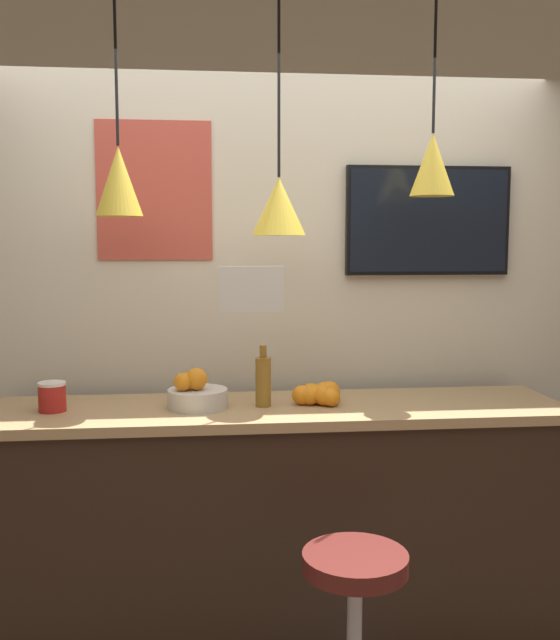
% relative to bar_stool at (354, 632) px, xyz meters
% --- Properties ---
extents(back_wall, '(8.00, 0.06, 2.90)m').
position_rel_bar_stool_xyz_m(back_wall, '(-0.18, 1.04, 0.96)').
color(back_wall, beige).
rests_on(back_wall, ground_plane).
extents(service_counter, '(2.33, 0.57, 1.10)m').
position_rel_bar_stool_xyz_m(service_counter, '(-0.18, 0.65, 0.07)').
color(service_counter, black).
rests_on(service_counter, ground_plane).
extents(bar_stool, '(0.42, 0.42, 0.76)m').
position_rel_bar_stool_xyz_m(bar_stool, '(0.00, 0.00, 0.00)').
color(bar_stool, '#B7B7BC').
rests_on(bar_stool, ground_plane).
extents(fruit_bowl, '(0.24, 0.24, 0.16)m').
position_rel_bar_stool_xyz_m(fruit_bowl, '(-0.52, 0.64, 0.67)').
color(fruit_bowl, beige).
rests_on(fruit_bowl, service_counter).
extents(orange_pile, '(0.21, 0.19, 0.09)m').
position_rel_bar_stool_xyz_m(orange_pile, '(-0.02, 0.66, 0.66)').
color(orange_pile, orange).
rests_on(orange_pile, service_counter).
extents(juice_bottle, '(0.06, 0.06, 0.25)m').
position_rel_bar_stool_xyz_m(juice_bottle, '(-0.25, 0.64, 0.72)').
color(juice_bottle, olive).
rests_on(juice_bottle, service_counter).
extents(spread_jar, '(0.11, 0.11, 0.12)m').
position_rel_bar_stool_xyz_m(spread_jar, '(-1.08, 0.64, 0.67)').
color(spread_jar, red).
rests_on(spread_jar, service_counter).
extents(pendant_lamp_left, '(0.18, 0.18, 0.94)m').
position_rel_bar_stool_xyz_m(pendant_lamp_left, '(-0.81, 0.69, 1.52)').
color(pendant_lamp_left, black).
extents(pendant_lamp_middle, '(0.22, 0.22, 1.01)m').
position_rel_bar_stool_xyz_m(pendant_lamp_middle, '(-0.18, 0.69, 1.43)').
color(pendant_lamp_middle, black).
extents(pendant_lamp_right, '(0.18, 0.18, 0.85)m').
position_rel_bar_stool_xyz_m(pendant_lamp_right, '(0.45, 0.69, 1.59)').
color(pendant_lamp_right, black).
extents(mounted_tv, '(0.75, 0.04, 0.49)m').
position_rel_bar_stool_xyz_m(mounted_tv, '(0.53, 0.99, 1.37)').
color(mounted_tv, black).
extents(hanging_menu_board, '(0.24, 0.01, 0.17)m').
position_rel_bar_stool_xyz_m(hanging_menu_board, '(-0.31, 0.45, 1.11)').
color(hanging_menu_board, silver).
extents(wall_poster, '(0.50, 0.01, 0.60)m').
position_rel_bar_stool_xyz_m(wall_poster, '(-0.69, 1.01, 1.50)').
color(wall_poster, '#C64C3D').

